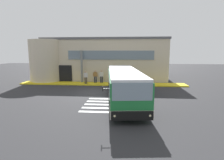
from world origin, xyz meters
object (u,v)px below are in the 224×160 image
object	(u,v)px
passenger_near_column	(86,77)
passenger_at_curb_edge	(101,76)
bus_main_foreground	(124,86)
entry_support_column	(82,66)
passenger_by_doorway	(95,76)

from	to	relation	value
passenger_near_column	passenger_at_curb_edge	world-z (taller)	same
bus_main_foreground	passenger_at_curb_edge	distance (m)	8.58
entry_support_column	passenger_by_doorway	xyz separation A→B (m)	(1.87, -0.20, -1.21)
passenger_at_curb_edge	passenger_near_column	bearing A→B (deg)	-152.48
passenger_near_column	entry_support_column	bearing A→B (deg)	124.11
entry_support_column	passenger_at_curb_edge	xyz separation A→B (m)	(2.70, -0.19, -1.18)
bus_main_foreground	passenger_near_column	world-z (taller)	bus_main_foreground
entry_support_column	bus_main_foreground	world-z (taller)	entry_support_column
entry_support_column	passenger_by_doorway	distance (m)	2.23
entry_support_column	passenger_by_doorway	world-z (taller)	entry_support_column
passenger_near_column	passenger_at_curb_edge	xyz separation A→B (m)	(1.90, 0.99, 0.03)
passenger_near_column	passenger_by_doorway	xyz separation A→B (m)	(1.07, 0.98, 0.00)
passenger_by_doorway	bus_main_foreground	bearing A→B (deg)	-63.70
passenger_at_curb_edge	bus_main_foreground	bearing A→B (deg)	-68.72
entry_support_column	passenger_at_curb_edge	bearing A→B (deg)	-4.08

